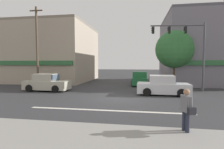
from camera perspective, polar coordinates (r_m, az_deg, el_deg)
ground_plane at (r=13.02m, az=1.59°, el=-7.64°), size 120.00×120.00×0.00m
lane_marking_stripe at (r=9.65m, az=-1.13°, el=-11.66°), size 9.00×0.24×0.01m
building_left_block at (r=27.25m, az=-18.11°, el=6.53°), size 10.37×11.22×7.98m
building_right_corner at (r=26.24m, az=29.44°, el=7.05°), size 11.64×11.05×8.62m
street_tree at (r=19.65m, az=19.66°, el=7.72°), size 3.92×3.92×5.99m
utility_pole_near_left at (r=20.09m, az=-23.28°, el=8.51°), size 1.40×0.22×8.39m
utility_pole_far_right at (r=21.15m, az=26.77°, el=8.04°), size 1.40×0.22×8.31m
traffic_light_mast at (r=17.46m, az=23.93°, el=9.11°), size 4.87×0.68×6.20m
sedan_crossing_leftbound at (r=20.79m, az=9.03°, el=-1.45°), size 1.92×4.12×1.58m
sedan_waiting_far at (r=14.78m, az=16.23°, el=-3.63°), size 4.16×1.99×1.58m
sedan_crossing_rightbound at (r=17.39m, az=-20.48°, el=-2.64°), size 4.14×1.95×1.58m
pedestrian_foreground_with_bag at (r=6.72m, az=23.16°, el=-10.44°), size 0.43×0.68×1.67m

